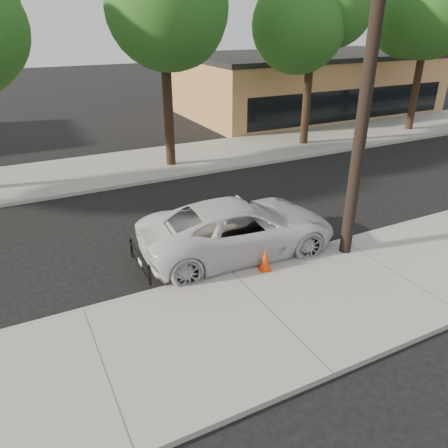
{
  "coord_description": "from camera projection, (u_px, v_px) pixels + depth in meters",
  "views": [
    {
      "loc": [
        -4.88,
        -11.33,
        6.51
      ],
      "look_at": [
        0.39,
        -0.98,
        1.0
      ],
      "focal_mm": 35.0,
      "sensor_mm": 36.0,
      "label": 1
    }
  ],
  "objects": [
    {
      "name": "ground",
      "position": [
        199.0,
        243.0,
        13.91
      ],
      "size": [
        120.0,
        120.0,
        0.0
      ],
      "primitive_type": "plane",
      "color": "black",
      "rests_on": "ground"
    },
    {
      "name": "near_sidewalk",
      "position": [
        273.0,
        315.0,
        10.42
      ],
      "size": [
        90.0,
        4.4,
        0.15
      ],
      "primitive_type": "cube",
      "color": "gray",
      "rests_on": "ground"
    },
    {
      "name": "far_sidewalk",
      "position": [
        127.0,
        167.0,
        20.73
      ],
      "size": [
        90.0,
        5.0,
        0.15
      ],
      "primitive_type": "cube",
      "color": "gray",
      "rests_on": "ground"
    },
    {
      "name": "curb_near",
      "position": [
        230.0,
        272.0,
        12.19
      ],
      "size": [
        90.0,
        0.12,
        0.16
      ],
      "primitive_type": "cube",
      "color": "#9E9B93",
      "rests_on": "ground"
    },
    {
      "name": "building_main",
      "position": [
        307.0,
        84.0,
        32.5
      ],
      "size": [
        18.0,
        10.0,
        4.0
      ],
      "primitive_type": "cube",
      "color": "#AA7546",
      "rests_on": "ground"
    },
    {
      "name": "utility_pole",
      "position": [
        366.0,
        95.0,
        11.2
      ],
      "size": [
        1.4,
        0.34,
        9.0
      ],
      "color": "black",
      "rests_on": "near_sidewalk"
    },
    {
      "name": "tree_c",
      "position": [
        169.0,
        7.0,
        18.01
      ],
      "size": [
        4.96,
        4.8,
        9.55
      ],
      "color": "black",
      "rests_on": "far_sidewalk"
    },
    {
      "name": "tree_d",
      "position": [
        318.0,
        21.0,
        21.77
      ],
      "size": [
        4.5,
        4.35,
        8.75
      ],
      "color": "black",
      "rests_on": "far_sidewalk"
    },
    {
      "name": "tree_e",
      "position": [
        434.0,
        14.0,
        24.74
      ],
      "size": [
        4.8,
        4.65,
        9.25
      ],
      "color": "black",
      "rests_on": "far_sidewalk"
    },
    {
      "name": "police_cruiser",
      "position": [
        239.0,
        228.0,
        13.03
      ],
      "size": [
        6.09,
        3.12,
        1.64
      ],
      "primitive_type": "imported",
      "rotation": [
        0.0,
        0.0,
        1.5
      ],
      "color": "silver",
      "rests_on": "ground"
    },
    {
      "name": "traffic_cone",
      "position": [
        265.0,
        260.0,
        12.04
      ],
      "size": [
        0.41,
        0.41,
        0.65
      ],
      "rotation": [
        0.0,
        0.0,
        -0.26
      ],
      "color": "#E63C0C",
      "rests_on": "near_sidewalk"
    }
  ]
}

